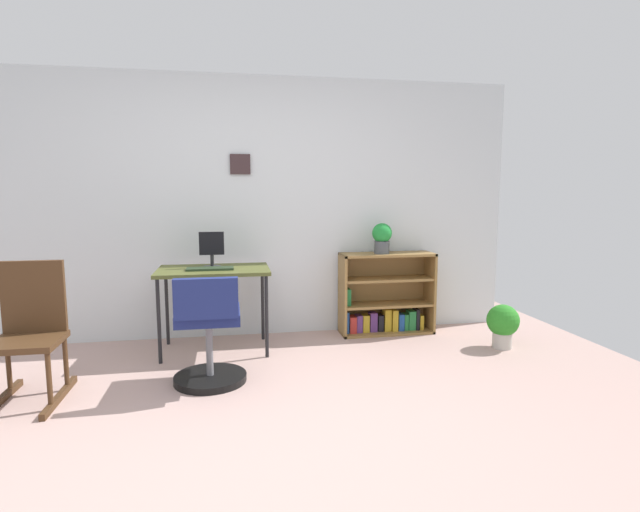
{
  "coord_description": "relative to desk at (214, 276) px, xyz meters",
  "views": [
    {
      "loc": [
        -0.11,
        -2.55,
        1.36
      ],
      "look_at": [
        0.62,
        1.48,
        0.83
      ],
      "focal_mm": 27.58,
      "sensor_mm": 36.0,
      "label": 1
    }
  ],
  "objects": [
    {
      "name": "monitor",
      "position": [
        -0.01,
        0.06,
        0.22
      ],
      "size": [
        0.21,
        0.15,
        0.31
      ],
      "color": "#262628",
      "rests_on": "desk"
    },
    {
      "name": "bookshelf_low",
      "position": [
        1.61,
        0.29,
        -0.32
      ],
      "size": [
        0.9,
        0.3,
        0.78
      ],
      "color": "olive",
      "rests_on": "ground_plane"
    },
    {
      "name": "ground_plane",
      "position": [
        0.27,
        -1.66,
        -0.66
      ],
      "size": [
        6.24,
        6.24,
        0.0
      ],
      "primitive_type": "plane",
      "color": "tan"
    },
    {
      "name": "office_chair",
      "position": [
        -0.02,
        -0.77,
        -0.3
      ],
      "size": [
        0.52,
        0.55,
        0.8
      ],
      "color": "black",
      "rests_on": "ground_plane"
    },
    {
      "name": "potted_plant_floor",
      "position": [
        2.48,
        -0.38,
        -0.43
      ],
      "size": [
        0.28,
        0.28,
        0.39
      ],
      "color": "#B7B2A8",
      "rests_on": "ground_plane"
    },
    {
      "name": "keyboard",
      "position": [
        -0.03,
        -0.06,
        0.07
      ],
      "size": [
        0.39,
        0.15,
        0.02
      ],
      "primitive_type": "cube",
      "color": "#243420",
      "rests_on": "desk"
    },
    {
      "name": "rocking_chair",
      "position": [
        -1.17,
        -0.78,
        -0.2
      ],
      "size": [
        0.42,
        0.64,
        0.91
      ],
      "color": "#472D19",
      "rests_on": "ground_plane"
    },
    {
      "name": "potted_plant_on_shelf",
      "position": [
        1.56,
        0.24,
        0.28
      ],
      "size": [
        0.19,
        0.19,
        0.29
      ],
      "color": "#474C51",
      "rests_on": "bookshelf_low"
    },
    {
      "name": "desk",
      "position": [
        0.0,
        0.0,
        0.0
      ],
      "size": [
        0.93,
        0.59,
        0.72
      ],
      "color": "#4F5426",
      "rests_on": "ground_plane"
    },
    {
      "name": "wall_back",
      "position": [
        0.27,
        0.49,
        0.55
      ],
      "size": [
        5.2,
        0.12,
        2.42
      ],
      "color": "silver",
      "rests_on": "ground_plane"
    }
  ]
}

